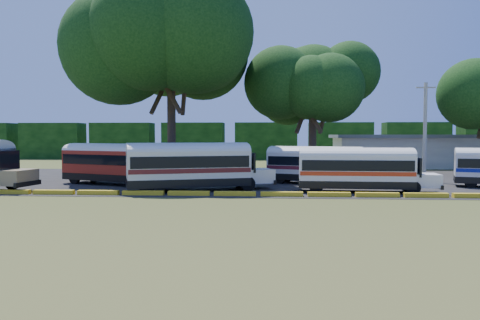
# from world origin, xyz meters

# --- Properties ---
(ground) EXTENTS (160.00, 160.00, 0.00)m
(ground) POSITION_xyz_m (0.00, 0.00, 0.00)
(ground) COLOR #364C19
(ground) RESTS_ON ground
(asphalt_strip) EXTENTS (64.00, 24.00, 0.02)m
(asphalt_strip) POSITION_xyz_m (1.00, 12.00, 0.01)
(asphalt_strip) COLOR black
(asphalt_strip) RESTS_ON ground
(curb) EXTENTS (53.70, 0.45, 0.30)m
(curb) POSITION_xyz_m (-0.00, 1.00, 0.15)
(curb) COLOR yellow
(curb) RESTS_ON ground
(terminal_building) EXTENTS (19.00, 9.00, 4.00)m
(terminal_building) POSITION_xyz_m (18.00, 30.00, 2.03)
(terminal_building) COLOR silver
(terminal_building) RESTS_ON ground
(treeline_backdrop) EXTENTS (130.00, 4.00, 6.00)m
(treeline_backdrop) POSITION_xyz_m (0.00, 48.00, 3.00)
(treeline_backdrop) COLOR black
(treeline_backdrop) RESTS_ON ground
(bus_red) EXTENTS (10.10, 6.10, 3.27)m
(bus_red) POSITION_xyz_m (-11.64, 7.28, 1.87)
(bus_red) COLOR black
(bus_red) RESTS_ON ground
(bus_cream_west) EXTENTS (10.59, 5.82, 3.40)m
(bus_cream_west) POSITION_xyz_m (-4.73, 3.53, 1.92)
(bus_cream_west) COLOR black
(bus_cream_west) RESTS_ON ground
(bus_cream_east) EXTENTS (9.42, 5.37, 3.03)m
(bus_cream_east) POSITION_xyz_m (4.54, 8.74, 1.71)
(bus_cream_east) COLOR black
(bus_cream_east) RESTS_ON ground
(bus_white_red) EXTENTS (9.44, 2.74, 3.07)m
(bus_white_red) POSITION_xyz_m (6.77, 3.52, 1.74)
(bus_white_red) COLOR black
(bus_white_red) RESTS_ON ground
(tree_west) EXTENTS (13.89, 13.89, 18.27)m
(tree_west) POSITION_xyz_m (-8.75, 15.66, 13.15)
(tree_west) COLOR #3A251D
(tree_west) RESTS_ON ground
(tree_center) EXTENTS (10.53, 10.53, 13.22)m
(tree_center) POSITION_xyz_m (5.10, 20.11, 9.32)
(tree_center) COLOR #3A251D
(tree_center) RESTS_ON ground
(utility_pole) EXTENTS (1.60, 0.30, 8.34)m
(utility_pole) POSITION_xyz_m (13.78, 11.64, 4.28)
(utility_pole) COLOR gray
(utility_pole) RESTS_ON ground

